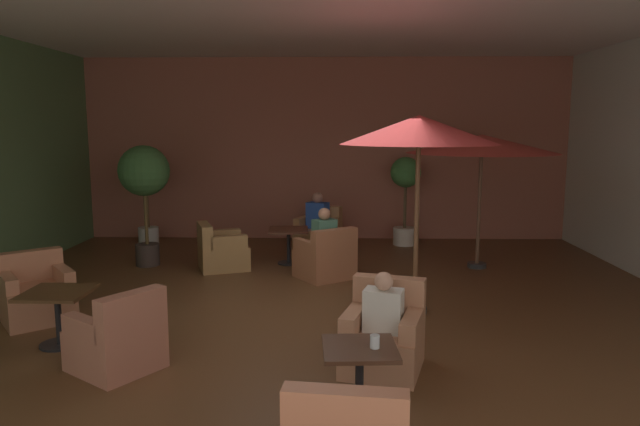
{
  "coord_description": "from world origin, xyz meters",
  "views": [
    {
      "loc": [
        0.2,
        -7.23,
        2.41
      ],
      "look_at": [
        0.0,
        0.52,
        1.24
      ],
      "focal_mm": 32.56,
      "sensor_mm": 36.0,
      "label": 1
    }
  ],
  "objects_px": {
    "patron_blue_shirt": "(383,306)",
    "patio_umbrella_tall_red": "(482,145)",
    "patio_umbrella_center_beige": "(419,131)",
    "patron_by_window": "(318,213)",
    "patron_with_friend": "(324,232)",
    "armchair_front_left_east": "(384,338)",
    "potted_tree_mid_right": "(146,180)",
    "armchair_mid_center_south": "(326,259)",
    "cafe_table_mid_center": "(289,238)",
    "armchair_front_right_north": "(118,340)",
    "armchair_mid_center_north": "(319,234)",
    "cafe_table_front_right": "(58,306)",
    "armchair_front_right_east": "(36,295)",
    "potted_tree_left_corner": "(405,188)",
    "iced_drink_cup": "(375,341)",
    "potted_tree_mid_left": "(144,178)",
    "cafe_table_front_left": "(360,367)",
    "armchair_mid_center_east": "(221,251)"
  },
  "relations": [
    {
      "from": "armchair_mid_center_north",
      "to": "patron_with_friend",
      "type": "distance_m",
      "value": 2.08
    },
    {
      "from": "cafe_table_front_right",
      "to": "armchair_front_right_east",
      "type": "distance_m",
      "value": 1.1
    },
    {
      "from": "cafe_table_front_left",
      "to": "iced_drink_cup",
      "type": "relative_size",
      "value": 5.81
    },
    {
      "from": "cafe_table_front_right",
      "to": "patron_with_friend",
      "type": "distance_m",
      "value": 4.15
    },
    {
      "from": "cafe_table_front_left",
      "to": "patio_umbrella_center_beige",
      "type": "height_order",
      "value": "patio_umbrella_center_beige"
    },
    {
      "from": "armchair_mid_center_east",
      "to": "patio_umbrella_center_beige",
      "type": "bearing_deg",
      "value": -37.45
    },
    {
      "from": "cafe_table_mid_center",
      "to": "armchair_front_right_north",
      "type": "bearing_deg",
      "value": -106.37
    },
    {
      "from": "armchair_front_right_east",
      "to": "patron_blue_shirt",
      "type": "distance_m",
      "value": 4.45
    },
    {
      "from": "armchair_front_right_east",
      "to": "potted_tree_mid_left",
      "type": "height_order",
      "value": "potted_tree_mid_left"
    },
    {
      "from": "armchair_front_right_east",
      "to": "patio_umbrella_tall_red",
      "type": "xyz_separation_m",
      "value": [
        6.18,
        2.87,
        1.78
      ]
    },
    {
      "from": "potted_tree_mid_right",
      "to": "patron_with_friend",
      "type": "xyz_separation_m",
      "value": [
        3.66,
        -2.58,
        -0.58
      ]
    },
    {
      "from": "armchair_mid_center_south",
      "to": "cafe_table_mid_center",
      "type": "bearing_deg",
      "value": 124.29
    },
    {
      "from": "armchair_mid_center_east",
      "to": "potted_tree_left_corner",
      "type": "distance_m",
      "value": 4.06
    },
    {
      "from": "armchair_front_left_east",
      "to": "cafe_table_front_right",
      "type": "relative_size",
      "value": 1.39
    },
    {
      "from": "patron_blue_shirt",
      "to": "patio_umbrella_tall_red",
      "type": "bearing_deg",
      "value": 65.33
    },
    {
      "from": "armchair_mid_center_south",
      "to": "potted_tree_mid_right",
      "type": "distance_m",
      "value": 4.63
    },
    {
      "from": "cafe_table_front_right",
      "to": "potted_tree_left_corner",
      "type": "xyz_separation_m",
      "value": [
        4.47,
        5.62,
        0.71
      ]
    },
    {
      "from": "armchair_mid_center_south",
      "to": "iced_drink_cup",
      "type": "bearing_deg",
      "value": -83.99
    },
    {
      "from": "cafe_table_front_right",
      "to": "patron_blue_shirt",
      "type": "xyz_separation_m",
      "value": [
        3.53,
        -0.56,
        0.2
      ]
    },
    {
      "from": "armchair_front_left_east",
      "to": "armchair_mid_center_south",
      "type": "distance_m",
      "value": 3.5
    },
    {
      "from": "armchair_front_right_north",
      "to": "armchair_mid_center_north",
      "type": "relative_size",
      "value": 1.08
    },
    {
      "from": "cafe_table_mid_center",
      "to": "armchair_mid_center_north",
      "type": "bearing_deg",
      "value": 65.34
    },
    {
      "from": "patron_by_window",
      "to": "patron_blue_shirt",
      "type": "bearing_deg",
      "value": -81.62
    },
    {
      "from": "patio_umbrella_center_beige",
      "to": "patron_by_window",
      "type": "distance_m",
      "value": 4.28
    },
    {
      "from": "armchair_front_right_north",
      "to": "armchair_front_right_east",
      "type": "distance_m",
      "value": 2.16
    },
    {
      "from": "patio_umbrella_center_beige",
      "to": "patron_with_friend",
      "type": "distance_m",
      "value": 2.65
    },
    {
      "from": "armchair_front_left_east",
      "to": "patio_umbrella_tall_red",
      "type": "relative_size",
      "value": 0.38
    },
    {
      "from": "potted_tree_left_corner",
      "to": "iced_drink_cup",
      "type": "distance_m",
      "value": 7.27
    },
    {
      "from": "patio_umbrella_center_beige",
      "to": "patron_with_friend",
      "type": "xyz_separation_m",
      "value": [
        -1.21,
        1.73,
        -1.6
      ]
    },
    {
      "from": "armchair_mid_center_north",
      "to": "armchair_mid_center_east",
      "type": "height_order",
      "value": "armchair_mid_center_north"
    },
    {
      "from": "potted_tree_left_corner",
      "to": "cafe_table_front_left",
      "type": "bearing_deg",
      "value": -99.64
    },
    {
      "from": "cafe_table_front_right",
      "to": "armchair_front_right_north",
      "type": "xyz_separation_m",
      "value": [
        0.9,
        -0.63,
        -0.15
      ]
    },
    {
      "from": "armchair_front_right_east",
      "to": "potted_tree_left_corner",
      "type": "xyz_separation_m",
      "value": [
        5.15,
        4.78,
        0.85
      ]
    },
    {
      "from": "armchair_front_right_north",
      "to": "armchair_mid_center_south",
      "type": "xyz_separation_m",
      "value": [
        2.01,
        3.57,
        0.0
      ]
    },
    {
      "from": "cafe_table_front_right",
      "to": "armchair_mid_center_north",
      "type": "xyz_separation_m",
      "value": [
        2.73,
        5.0,
        -0.13
      ]
    },
    {
      "from": "armchair_front_right_north",
      "to": "armchair_mid_center_south",
      "type": "height_order",
      "value": "armchair_front_right_north"
    },
    {
      "from": "armchair_front_right_east",
      "to": "potted_tree_left_corner",
      "type": "relative_size",
      "value": 0.62
    },
    {
      "from": "cafe_table_front_right",
      "to": "cafe_table_mid_center",
      "type": "xyz_separation_m",
      "value": [
        2.23,
        3.92,
        0.01
      ]
    },
    {
      "from": "armchair_front_right_north",
      "to": "patron_by_window",
      "type": "height_order",
      "value": "patron_by_window"
    },
    {
      "from": "cafe_table_mid_center",
      "to": "armchair_mid_center_north",
      "type": "distance_m",
      "value": 1.2
    },
    {
      "from": "patron_with_friend",
      "to": "cafe_table_front_left",
      "type": "bearing_deg",
      "value": -85.23
    },
    {
      "from": "cafe_table_mid_center",
      "to": "cafe_table_front_left",
      "type": "bearing_deg",
      "value": -79.36
    },
    {
      "from": "armchair_mid_center_north",
      "to": "patio_umbrella_center_beige",
      "type": "distance_m",
      "value": 4.48
    },
    {
      "from": "iced_drink_cup",
      "to": "armchair_mid_center_north",
      "type": "bearing_deg",
      "value": 95.65
    },
    {
      "from": "patio_umbrella_tall_red",
      "to": "patron_blue_shirt",
      "type": "relative_size",
      "value": 4.21
    },
    {
      "from": "armchair_front_right_north",
      "to": "potted_tree_left_corner",
      "type": "bearing_deg",
      "value": 60.27
    },
    {
      "from": "armchair_front_left_east",
      "to": "patron_by_window",
      "type": "distance_m",
      "value": 5.55
    },
    {
      "from": "patron_by_window",
      "to": "patron_with_friend",
      "type": "xyz_separation_m",
      "value": [
        0.17,
        -1.99,
        -0.01
      ]
    },
    {
      "from": "cafe_table_front_left",
      "to": "cafe_table_front_right",
      "type": "distance_m",
      "value": 3.59
    },
    {
      "from": "armchair_mid_center_north",
      "to": "potted_tree_mid_right",
      "type": "height_order",
      "value": "potted_tree_mid_right"
    }
  ]
}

